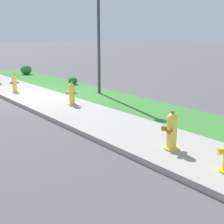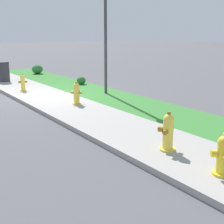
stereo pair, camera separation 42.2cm
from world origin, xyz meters
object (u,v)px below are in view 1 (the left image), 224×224
Objects in this scene: fire_hydrant_across_street at (72,94)px; fire_hydrant_by_grass_verge at (14,83)px; shrub_bush_far_verge at (26,70)px; street_lamp at (98,7)px; shrub_bush_near_lamp at (73,81)px; fire_hydrant_mid_block at (172,131)px.

fire_hydrant_by_grass_verge is (-3.39, -0.62, -0.03)m from fire_hydrant_across_street.
shrub_bush_far_verge is at bearing 125.97° from fire_hydrant_across_street.
fire_hydrant_by_grass_verge is 4.46m from street_lamp.
street_lamp reaches higher than fire_hydrant_across_street.
shrub_bush_near_lamp is (-2.41, 0.26, -3.04)m from street_lamp.
fire_hydrant_by_grass_verge is at bearing 68.22° from fire_hydrant_mid_block.
fire_hydrant_mid_block reaches higher than shrub_bush_far_verge.
shrub_bush_near_lamp is at bearing 49.61° from fire_hydrant_mid_block.
street_lamp is at bearing -0.21° from shrub_bush_far_verge.
fire_hydrant_across_street is 3.56m from street_lamp.
fire_hydrant_by_grass_verge is at bearing 149.34° from fire_hydrant_across_street.
street_lamp reaches higher than fire_hydrant_mid_block.
fire_hydrant_by_grass_verge is 1.15× the size of shrub_bush_far_verge.
fire_hydrant_mid_block is at bearing -76.16° from fire_hydrant_by_grass_verge.
fire_hydrant_by_grass_verge is 0.14× the size of street_lamp.
fire_hydrant_mid_block is 13.07m from shrub_bush_far_verge.
fire_hydrant_by_grass_verge is (-8.11, -0.12, -0.06)m from fire_hydrant_mid_block.
street_lamp is at bearing 78.53° from fire_hydrant_across_street.
fire_hydrant_mid_block is 1.96× the size of shrub_bush_near_lamp.
fire_hydrant_across_street is 1.24× the size of shrub_bush_far_verge.
shrub_bush_near_lamp is at bearing 2.88° from shrub_bush_far_verge.
shrub_bush_near_lamp is (-8.18, 2.62, -0.22)m from fire_hydrant_mid_block.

